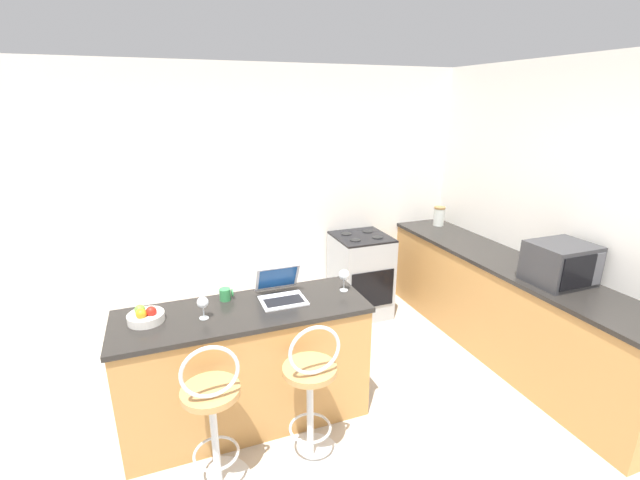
% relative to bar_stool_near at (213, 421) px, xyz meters
% --- Properties ---
extents(wall_back, '(12.00, 0.06, 2.60)m').
position_rel_bar_stool_near_xyz_m(wall_back, '(0.81, 2.09, 0.81)').
color(wall_back, silver).
rests_on(wall_back, ground_plane).
extents(breakfast_bar, '(1.71, 0.60, 0.90)m').
position_rel_bar_stool_near_xyz_m(breakfast_bar, '(0.30, 0.53, -0.04)').
color(breakfast_bar, '#B27C42').
rests_on(breakfast_bar, ground_plane).
extents(counter_right, '(0.60, 2.93, 0.90)m').
position_rel_bar_stool_near_xyz_m(counter_right, '(2.69, 0.61, -0.04)').
color(counter_right, '#B27C42').
rests_on(counter_right, ground_plane).
extents(bar_stool_near, '(0.40, 0.40, 1.03)m').
position_rel_bar_stool_near_xyz_m(bar_stool_near, '(0.00, 0.00, 0.00)').
color(bar_stool_near, silver).
rests_on(bar_stool_near, ground_plane).
extents(bar_stool_far, '(0.40, 0.40, 1.03)m').
position_rel_bar_stool_near_xyz_m(bar_stool_far, '(0.60, 0.00, 0.00)').
color(bar_stool_far, silver).
rests_on(bar_stool_far, ground_plane).
extents(laptop, '(0.32, 0.33, 0.23)m').
position_rel_bar_stool_near_xyz_m(laptop, '(0.59, 0.61, 0.47)').
color(laptop, silver).
rests_on(laptop, breakfast_bar).
extents(microwave, '(0.45, 0.39, 0.32)m').
position_rel_bar_stool_near_xyz_m(microwave, '(2.70, 0.12, 0.57)').
color(microwave, '#2D2D30').
rests_on(microwave, counter_right).
extents(stove_range, '(0.56, 0.58, 0.91)m').
position_rel_bar_stool_near_xyz_m(stove_range, '(1.79, 1.75, -0.04)').
color(stove_range, '#9EA3A8').
rests_on(stove_range, ground_plane).
extents(storage_jar, '(0.13, 0.13, 0.21)m').
position_rel_bar_stool_near_xyz_m(storage_jar, '(2.79, 1.81, 0.52)').
color(storage_jar, silver).
rests_on(storage_jar, counter_right).
extents(fruit_bowl, '(0.23, 0.23, 0.11)m').
position_rel_bar_stool_near_xyz_m(fruit_bowl, '(-0.32, 0.58, 0.45)').
color(fruit_bowl, silver).
rests_on(fruit_bowl, breakfast_bar).
extents(wine_glass_short, '(0.08, 0.08, 0.17)m').
position_rel_bar_stool_near_xyz_m(wine_glass_short, '(1.07, 0.57, 0.53)').
color(wine_glass_short, silver).
rests_on(wine_glass_short, breakfast_bar).
extents(wine_glass_tall, '(0.08, 0.08, 0.15)m').
position_rel_bar_stool_near_xyz_m(wine_glass_tall, '(0.03, 0.49, 0.52)').
color(wine_glass_tall, silver).
rests_on(wine_glass_tall, breakfast_bar).
extents(mug_green, '(0.10, 0.08, 0.09)m').
position_rel_bar_stool_near_xyz_m(mug_green, '(0.21, 0.72, 0.45)').
color(mug_green, '#338447').
rests_on(mug_green, breakfast_bar).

